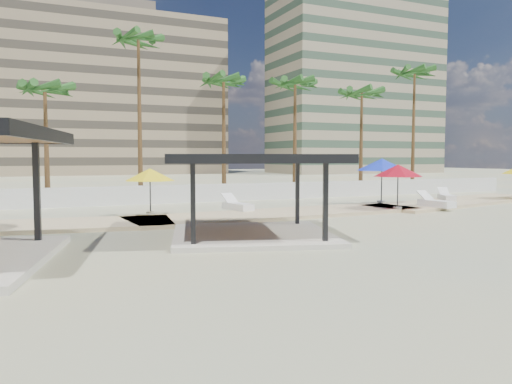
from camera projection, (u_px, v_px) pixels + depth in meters
ground at (320, 238)px, 18.75m from camera, size 200.00×200.00×0.00m
promenade at (277, 213)px, 26.54m from camera, size 44.45×7.97×0.24m
boundary_wall at (194, 194)px, 33.28m from camera, size 56.00×0.30×1.20m
building_mid at (114, 95)px, 90.44m from camera, size 38.00×16.00×30.40m
building_east at (355, 84)px, 97.17m from camera, size 32.00×15.00×36.40m
pavilion_central at (252, 188)px, 18.76m from camera, size 7.65×7.65×3.13m
umbrella_b at (150, 175)px, 25.05m from camera, size 3.18×3.18×2.28m
umbrella_c at (398, 171)px, 27.32m from camera, size 3.61×3.61×2.45m
umbrella_d at (382, 165)px, 31.04m from camera, size 3.57×3.57×2.76m
lounger_b at (237, 206)px, 27.05m from camera, size 1.17×2.36×0.85m
lounger_c at (436, 203)px, 28.64m from camera, size 0.92×2.38×0.88m
lounger_d at (447, 197)px, 33.44m from camera, size 1.57×2.16×0.79m
palm_c at (45, 93)px, 31.09m from camera, size 3.00×3.00×8.10m
palm_d at (138, 47)px, 34.01m from camera, size 3.00×3.00×11.85m
palm_e at (224, 86)px, 36.16m from camera, size 3.00×3.00×9.37m
palm_f at (295, 88)px, 38.76m from camera, size 3.00×3.00×9.57m
palm_g at (362, 98)px, 40.87m from camera, size 3.00×3.00×9.06m
palm_h at (415, 78)px, 43.71m from camera, size 3.00×3.00×11.24m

